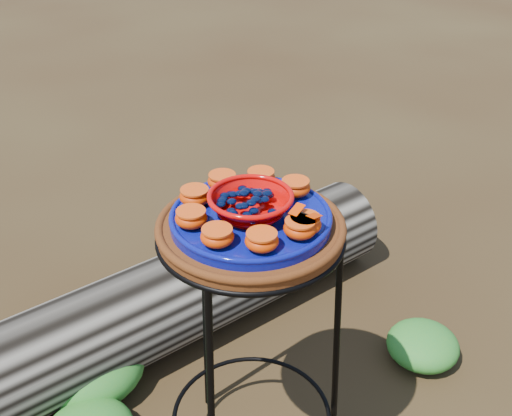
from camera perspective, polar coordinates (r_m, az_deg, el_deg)
plant_stand at (r=1.58m, az=-0.42°, el=-13.14°), size 0.44×0.44×0.70m
terracotta_saucer at (r=1.35m, az=-0.47°, el=-1.96°), size 0.39×0.39×0.03m
cobalt_plate at (r=1.33m, az=-0.48°, el=-0.99°), size 0.34×0.34×0.02m
red_bowl at (r=1.32m, az=-0.49°, el=0.29°), size 0.17×0.17×0.05m
glass_gems at (r=1.30m, az=-0.49°, el=1.60°), size 0.13×0.13×0.02m
orange_half_0 at (r=1.27m, az=4.38°, el=-1.44°), size 0.07×0.07×0.04m
orange_half_1 at (r=1.39m, az=3.52°, el=1.82°), size 0.07×0.07×0.04m
orange_half_2 at (r=1.43m, az=0.43°, el=2.67°), size 0.07×0.07×0.04m
orange_half_3 at (r=1.42m, az=-3.01°, el=2.38°), size 0.07×0.07×0.04m
orange_half_4 at (r=1.36m, az=-5.47°, el=1.02°), size 0.07×0.07×0.04m
orange_half_5 at (r=1.29m, az=-5.78°, el=-0.91°), size 0.07×0.07×0.04m
orange_half_6 at (r=1.23m, az=-3.46°, el=-2.55°), size 0.07×0.07×0.04m
orange_half_7 at (r=1.21m, az=0.51°, el=-2.95°), size 0.07×0.07×0.04m
orange_half_8 at (r=1.25m, az=3.92°, el=-1.83°), size 0.07×0.07×0.04m
butterfly at (r=1.25m, az=4.43°, el=-0.51°), size 0.08×0.07×0.01m
driftwood_log at (r=2.07m, az=-7.56°, el=-8.17°), size 1.60×0.47×0.30m
foliage_right at (r=2.11m, az=14.62°, el=-11.62°), size 0.23×0.23×0.11m
foliage_back at (r=2.00m, az=-14.78°, el=-13.22°), size 0.34×0.34×0.17m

